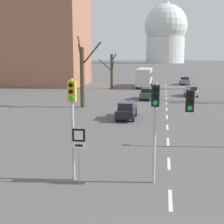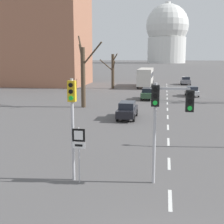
{
  "view_description": "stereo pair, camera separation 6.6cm",
  "coord_description": "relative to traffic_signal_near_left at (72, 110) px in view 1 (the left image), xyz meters",
  "views": [
    {
      "loc": [
        -0.41,
        -7.62,
        5.88
      ],
      "look_at": [
        -2.87,
        7.19,
        3.16
      ],
      "focal_mm": 50.0,
      "sensor_mm": 36.0,
      "label": 1
    },
    {
      "loc": [
        -0.35,
        -7.61,
        5.88
      ],
      "look_at": [
        -2.87,
        7.19,
        3.16
      ],
      "focal_mm": 50.0,
      "sensor_mm": 36.0,
      "label": 2
    }
  ],
  "objects": [
    {
      "name": "lane_stripe_8",
      "position": [
        4.54,
        34.61,
        -3.39
      ],
      "size": [
        0.16,
        2.0,
        0.01
      ],
      "primitive_type": "cube",
      "color": "silver",
      "rests_on": "ground_plane"
    },
    {
      "name": "capitol_dome",
      "position": [
        4.54,
        248.77,
        20.04
      ],
      "size": [
        34.06,
        34.06,
        48.12
      ],
      "color": "silver",
      "rests_on": "ground_plane"
    },
    {
      "name": "city_bus",
      "position": [
        0.49,
        46.15,
        -1.35
      ],
      "size": [
        2.66,
        10.8,
        3.48
      ],
      "color": "beige",
      "rests_on": "ground_plane"
    },
    {
      "name": "sedan_near_right",
      "position": [
        0.75,
        15.15,
        -2.56
      ],
      "size": [
        1.69,
        4.43,
        1.63
      ],
      "color": "black",
      "rests_on": "ground_plane"
    },
    {
      "name": "bare_tree_left_far",
      "position": [
        -5.02,
        20.97,
        0.41
      ],
      "size": [
        3.32,
        2.47,
        8.17
      ],
      "color": "#473828",
      "rests_on": "ground_plane"
    },
    {
      "name": "bare_tree_left_near",
      "position": [
        -5.21,
        42.13,
        -0.12
      ],
      "size": [
        3.11,
        2.44,
        6.32
      ],
      "color": "#473828",
      "rests_on": "ground_plane"
    },
    {
      "name": "lane_stripe_0",
      "position": [
        4.54,
        -1.39,
        -3.39
      ],
      "size": [
        0.16,
        2.0,
        0.01
      ],
      "primitive_type": "cube",
      "color": "silver",
      "rests_on": "ground_plane"
    },
    {
      "name": "sedan_near_left",
      "position": [
        1.92,
        28.81,
        -2.58
      ],
      "size": [
        1.79,
        4.26,
        1.56
      ],
      "color": "#2D4C33",
      "rests_on": "ground_plane"
    },
    {
      "name": "lane_stripe_9",
      "position": [
        4.54,
        39.11,
        -3.39
      ],
      "size": [
        0.16,
        2.0,
        0.01
      ],
      "primitive_type": "cube",
      "color": "silver",
      "rests_on": "ground_plane"
    },
    {
      "name": "lane_stripe_4",
      "position": [
        4.54,
        16.61,
        -3.39
      ],
      "size": [
        0.16,
        2.0,
        0.01
      ],
      "primitive_type": "cube",
      "color": "silver",
      "rests_on": "ground_plane"
    },
    {
      "name": "traffic_signal_centre_tall",
      "position": [
        4.31,
        0.28,
        0.16
      ],
      "size": [
        1.87,
        0.34,
        4.7
      ],
      "color": "#B2B2B7",
      "rests_on": "ground_plane"
    },
    {
      "name": "sedan_mid_centre",
      "position": [
        8.36,
        52.27,
        -2.56
      ],
      "size": [
        1.91,
        4.06,
        1.64
      ],
      "color": "slate",
      "rests_on": "ground_plane"
    },
    {
      "name": "lane_stripe_12",
      "position": [
        4.54,
        52.61,
        -3.39
      ],
      "size": [
        0.16,
        2.0,
        0.01
      ],
      "primitive_type": "cube",
      "color": "silver",
      "rests_on": "ground_plane"
    },
    {
      "name": "route_sign_post",
      "position": [
        0.37,
        -0.31,
        -1.58
      ],
      "size": [
        0.6,
        0.08,
        2.66
      ],
      "color": "#B2B2B7",
      "rests_on": "ground_plane"
    },
    {
      "name": "lane_stripe_2",
      "position": [
        4.54,
        7.61,
        -3.39
      ],
      "size": [
        0.16,
        2.0,
        0.01
      ],
      "primitive_type": "cube",
      "color": "silver",
      "rests_on": "ground_plane"
    },
    {
      "name": "lane_stripe_11",
      "position": [
        4.54,
        48.11,
        -3.39
      ],
      "size": [
        0.16,
        2.0,
        0.01
      ],
      "primitive_type": "cube",
      "color": "silver",
      "rests_on": "ground_plane"
    },
    {
      "name": "traffic_signal_near_left",
      "position": [
        0.0,
        0.0,
        0.0
      ],
      "size": [
        0.36,
        0.34,
        4.86
      ],
      "color": "#B2B2B7",
      "rests_on": "ground_plane"
    },
    {
      "name": "sedan_far_left",
      "position": [
        8.13,
        33.36,
        -2.66
      ],
      "size": [
        1.87,
        3.86,
        1.45
      ],
      "color": "silver",
      "rests_on": "ground_plane"
    },
    {
      "name": "lane_stripe_5",
      "position": [
        4.54,
        21.11,
        -3.39
      ],
      "size": [
        0.16,
        2.0,
        0.01
      ],
      "primitive_type": "cube",
      "color": "silver",
      "rests_on": "ground_plane"
    },
    {
      "name": "apartment_block_left",
      "position": [
        -20.8,
        47.4,
        6.93
      ],
      "size": [
        18.0,
        14.0,
        20.66
      ],
      "primitive_type": "cube",
      "color": "#9E664C",
      "rests_on": "ground_plane"
    },
    {
      "name": "lane_stripe_10",
      "position": [
        4.54,
        43.61,
        -3.39
      ],
      "size": [
        0.16,
        2.0,
        0.01
      ],
      "primitive_type": "cube",
      "color": "silver",
      "rests_on": "ground_plane"
    },
    {
      "name": "lane_stripe_6",
      "position": [
        4.54,
        25.61,
        -3.39
      ],
      "size": [
        0.16,
        2.0,
        0.01
      ],
      "primitive_type": "cube",
      "color": "silver",
      "rests_on": "ground_plane"
    },
    {
      "name": "lane_stripe_7",
      "position": [
        4.54,
        30.11,
        -3.39
      ],
      "size": [
        0.16,
        2.0,
        0.01
      ],
      "primitive_type": "cube",
      "color": "silver",
      "rests_on": "ground_plane"
    },
    {
      "name": "lane_stripe_3",
      "position": [
        4.54,
        12.11,
        -3.39
      ],
      "size": [
        0.16,
        2.0,
        0.01
      ],
      "primitive_type": "cube",
      "color": "silver",
      "rests_on": "ground_plane"
    },
    {
      "name": "lane_stripe_1",
      "position": [
        4.54,
        3.11,
        -3.39
      ],
      "size": [
        0.16,
        2.0,
        0.01
      ],
      "primitive_type": "cube",
      "color": "silver",
      "rests_on": "ground_plane"
    }
  ]
}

